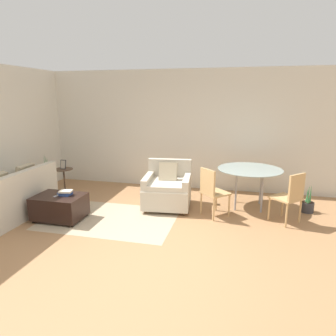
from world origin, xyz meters
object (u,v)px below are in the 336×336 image
dining_chair_near_left (212,189)px  tv_remote_primary (57,196)px  armchair (168,189)px  dining_chair_near_right (290,195)px  book_stack (65,193)px  side_table (64,177)px  picture_frame (63,164)px  potted_plant (50,184)px  dining_table (250,173)px  potted_plant_small (308,205)px  ottoman (60,206)px  couch (10,201)px

dining_chair_near_left → tv_remote_primary: bearing=-163.5°
armchair → dining_chair_near_right: dining_chair_near_right is taller
book_stack → dining_chair_near_left: dining_chair_near_left is taller
armchair → side_table: size_ratio=1.67×
picture_frame → dining_chair_near_left: size_ratio=0.22×
side_table → book_stack: bearing=-56.7°
potted_plant → dining_table: bearing=1.5°
armchair → dining_chair_near_left: bearing=-20.1°
armchair → side_table: armchair is taller
dining_chair_near_right → dining_chair_near_left: bearing=180.0°
tv_remote_primary → potted_plant: potted_plant is taller
picture_frame → dining_table: bearing=2.8°
dining_chair_near_left → potted_plant_small: size_ratio=1.67×
book_stack → dining_table: 3.45m
tv_remote_primary → side_table: bearing=117.4°
ottoman → book_stack: bearing=24.5°
picture_frame → ottoman: bearing=-61.4°
tv_remote_primary → dining_chair_near_right: 4.02m
dining_chair_near_right → ottoman: bearing=-169.1°
couch → armchair: (2.64, 1.18, 0.05)m
armchair → dining_chair_near_left: (0.89, -0.33, 0.16)m
tv_remote_primary → potted_plant: size_ratio=0.15×
couch → dining_chair_near_left: bearing=13.6°
dining_table → side_table: bearing=-177.2°
couch → picture_frame: 1.41m
ottoman → potted_plant_small: size_ratio=1.57×
potted_plant → potted_plant_small: (5.46, 0.10, -0.06)m
couch → potted_plant: size_ratio=1.86×
book_stack → dining_chair_near_left: bearing=15.8°
book_stack → couch: bearing=-171.8°
armchair → potted_plant_small: 2.68m
dining_table → dining_chair_near_left: (-0.66, -0.66, -0.19)m
ottoman → book_stack: 0.27m
ottoman → potted_plant: potted_plant is taller
side_table → ottoman: bearing=-61.4°
picture_frame → potted_plant: bearing=169.7°
tv_remote_primary → dining_table: (3.28, 1.44, 0.26)m
armchair → potted_plant: bearing=175.5°
side_table → potted_plant: bearing=169.7°
tv_remote_primary → dining_chair_near_left: size_ratio=0.16×
side_table → dining_chair_near_right: bearing=-5.8°
dining_chair_near_left → dining_chair_near_right: size_ratio=1.00×
picture_frame → dining_chair_near_left: bearing=-8.2°
armchair → dining_chair_near_left: size_ratio=1.12×
book_stack → dining_chair_near_right: 3.88m
dining_table → armchair: bearing=-167.9°
book_stack → potted_plant: size_ratio=0.27×
dining_chair_near_left → dining_chair_near_right: (1.32, 0.00, 0.00)m
couch → tv_remote_primary: couch is taller
potted_plant → picture_frame: 0.67m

